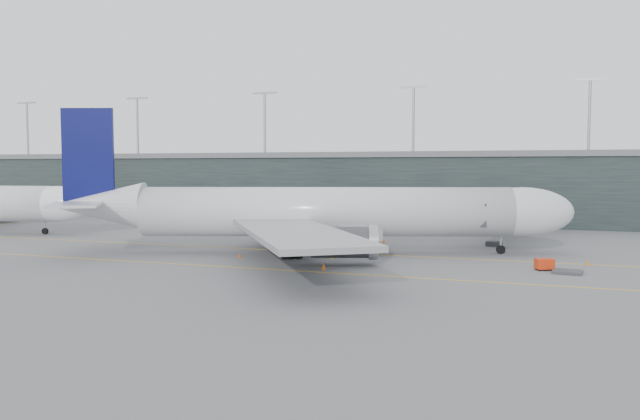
% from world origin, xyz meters
% --- Properties ---
extents(ground, '(320.00, 320.00, 0.00)m').
position_xyz_m(ground, '(0.00, 0.00, 0.00)').
color(ground, slate).
rests_on(ground, ground).
extents(taxiline_a, '(160.00, 0.25, 0.02)m').
position_xyz_m(taxiline_a, '(0.00, -4.00, 0.01)').
color(taxiline_a, gold).
rests_on(taxiline_a, ground).
extents(taxiline_b, '(160.00, 0.25, 0.02)m').
position_xyz_m(taxiline_b, '(0.00, -20.00, 0.01)').
color(taxiline_b, gold).
rests_on(taxiline_b, ground).
extents(taxiline_lead_main, '(0.25, 60.00, 0.02)m').
position_xyz_m(taxiline_lead_main, '(5.00, 20.00, 0.01)').
color(taxiline_lead_main, gold).
rests_on(taxiline_lead_main, ground).
extents(taxiline_lead_adj, '(0.25, 60.00, 0.02)m').
position_xyz_m(taxiline_lead_adj, '(-75.00, 20.00, 0.01)').
color(taxiline_lead_adj, gold).
rests_on(taxiline_lead_adj, ground).
extents(terminal, '(240.00, 36.00, 29.00)m').
position_xyz_m(terminal, '(-0.00, 58.00, 7.62)').
color(terminal, black).
rests_on(terminal, ground).
extents(main_aircraft, '(70.06, 64.51, 20.11)m').
position_xyz_m(main_aircraft, '(2.27, -5.30, 5.64)').
color(main_aircraft, silver).
rests_on(main_aircraft, ground).
extents(jet_bridge, '(12.03, 47.41, 7.26)m').
position_xyz_m(jet_bridge, '(25.99, 25.36, 5.43)').
color(jet_bridge, '#2F2F35').
rests_on(jet_bridge, ground).
extents(gse_cart, '(2.36, 2.00, 1.37)m').
position_xyz_m(gse_cart, '(31.26, -10.24, 0.76)').
color(gse_cart, red).
rests_on(gse_cart, ground).
extents(baggage_dolly, '(3.49, 2.94, 0.32)m').
position_xyz_m(baggage_dolly, '(33.72, -11.61, 0.19)').
color(baggage_dolly, '#35353A').
rests_on(baggage_dolly, ground).
extents(uld_a, '(2.41, 2.16, 1.82)m').
position_xyz_m(uld_a, '(-5.11, 9.53, 0.96)').
color(uld_a, '#3A3B40').
rests_on(uld_a, ground).
extents(uld_b, '(2.13, 1.74, 1.87)m').
position_xyz_m(uld_b, '(-1.67, 11.51, 0.98)').
color(uld_b, '#3A3B40').
rests_on(uld_b, ground).
extents(uld_c, '(2.42, 2.16, 1.84)m').
position_xyz_m(uld_c, '(0.10, 11.19, 0.97)').
color(uld_c, '#3A3B40').
rests_on(uld_c, ground).
extents(cone_nose, '(0.48, 0.48, 0.76)m').
position_xyz_m(cone_nose, '(36.30, -4.71, 0.38)').
color(cone_nose, '#CA6B0B').
rests_on(cone_nose, ground).
extents(cone_wing_stbd, '(0.50, 0.50, 0.79)m').
position_xyz_m(cone_wing_stbd, '(6.80, -18.15, 0.40)').
color(cone_wing_stbd, orange).
rests_on(cone_wing_stbd, ground).
extents(cone_wing_port, '(0.47, 0.47, 0.74)m').
position_xyz_m(cone_wing_port, '(7.61, 9.32, 0.37)').
color(cone_wing_port, orange).
rests_on(cone_wing_port, ground).
extents(cone_tail, '(0.40, 0.40, 0.63)m').
position_xyz_m(cone_tail, '(-6.77, -12.65, 0.32)').
color(cone_tail, '#E84D0C').
rests_on(cone_tail, ground).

